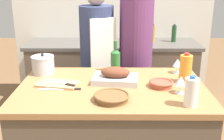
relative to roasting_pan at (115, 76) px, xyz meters
name	(u,v)px	position (x,y,z in m)	size (l,w,h in m)	color
back_counter	(113,77)	(-0.03, 1.40, -0.51)	(2.10, 0.60, 0.90)	brown
back_wall	(113,9)	(-0.03, 1.75, 0.31)	(2.60, 0.10, 2.55)	silver
roasting_pan	(115,76)	(0.00, 0.00, 0.00)	(0.36, 0.26, 0.12)	#BCBCC1
wicker_basket	(112,97)	(-0.03, -0.33, -0.02)	(0.23, 0.23, 0.04)	brown
cutting_board	(58,84)	(-0.42, -0.06, -0.04)	(0.33, 0.23, 0.02)	tan
stock_pot	(43,65)	(-0.59, 0.20, 0.03)	(0.18, 0.18, 0.17)	#B7B7BC
mixing_bowl	(161,84)	(0.33, -0.09, -0.02)	(0.17, 0.17, 0.04)	#A84C38
juice_jug	(186,69)	(0.52, 0.00, 0.06)	(0.09, 0.09, 0.23)	orange
milk_jug	(191,92)	(0.46, -0.41, 0.05)	(0.09, 0.09, 0.20)	white
wine_bottle_green	(115,59)	(0.00, 0.26, 0.06)	(0.08, 0.08, 0.26)	#28662D
wine_glass_left	(177,63)	(0.51, 0.21, 0.04)	(0.08, 0.08, 0.12)	silver
wine_glass_right	(181,81)	(0.44, -0.21, 0.04)	(0.08, 0.08, 0.12)	silver
knife_chef	(61,89)	(-0.38, -0.15, -0.04)	(0.30, 0.04, 0.01)	#B7B7BC
knife_paring	(64,84)	(-0.37, -0.09, -0.02)	(0.19, 0.12, 0.01)	#B7B7BC
condiment_bottle_tall	(153,34)	(0.47, 1.43, 0.04)	(0.05, 0.05, 0.22)	#B28E2D
condiment_bottle_short	(174,34)	(0.73, 1.45, 0.04)	(0.06, 0.06, 0.22)	#234C28
person_cook_aproned	(97,60)	(-0.18, 0.70, -0.08)	(0.35, 0.37, 1.60)	beige
person_cook_guest	(136,52)	(0.21, 0.70, 0.00)	(0.32, 0.32, 1.74)	beige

